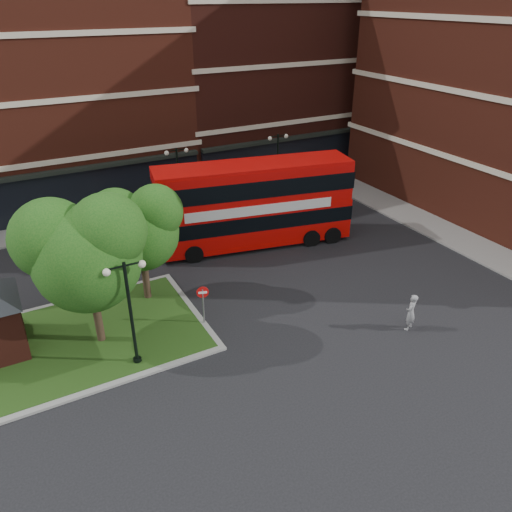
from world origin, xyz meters
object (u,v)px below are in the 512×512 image
woman (411,312)px  car_white (262,192)px  bus (254,199)px  car_silver (130,217)px

woman → car_white: woman is taller
woman → bus: bearing=-102.2°
woman → car_silver: size_ratio=0.48×
woman → car_white: size_ratio=0.47×
bus → car_silver: (-6.17, 6.34, -2.37)m
woman → car_white: bearing=-119.0°
car_silver → woman: bearing=-149.5°
woman → car_white: 18.12m
bus → car_silver: 9.16m
bus → car_white: (4.17, 6.34, -2.37)m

